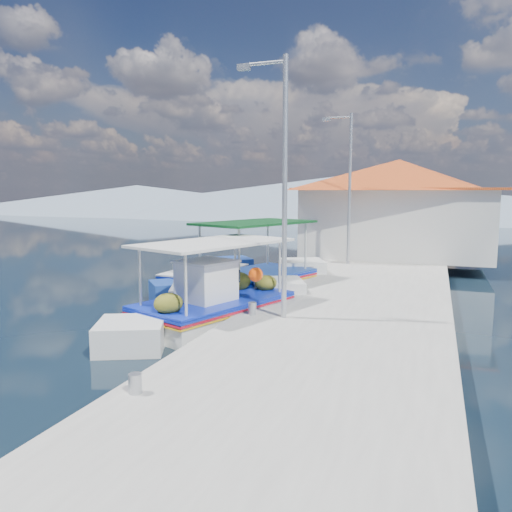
% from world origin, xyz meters
% --- Properties ---
extents(ground, '(160.00, 160.00, 0.00)m').
position_xyz_m(ground, '(0.00, 0.00, 0.00)').
color(ground, black).
rests_on(ground, ground).
extents(quay, '(5.00, 44.00, 0.50)m').
position_xyz_m(quay, '(5.90, 6.00, 0.25)').
color(quay, '#AEACA3').
rests_on(quay, ground).
extents(bollards, '(0.20, 17.20, 0.30)m').
position_xyz_m(bollards, '(3.80, 5.25, 0.65)').
color(bollards, '#A5A8AD').
rests_on(bollards, quay).
extents(main_caique, '(3.78, 6.94, 2.43)m').
position_xyz_m(main_caique, '(2.53, 2.56, 0.47)').
color(main_caique, silver).
rests_on(main_caique, ground).
extents(caique_green_canopy, '(3.90, 6.84, 2.75)m').
position_xyz_m(caique_green_canopy, '(2.29, 6.28, 0.41)').
color(caique_green_canopy, silver).
rests_on(caique_green_canopy, ground).
extents(caique_blue_hull, '(2.04, 6.16, 1.10)m').
position_xyz_m(caique_blue_hull, '(0.31, 6.67, 0.30)').
color(caique_blue_hull, navy).
rests_on(caique_blue_hull, ground).
extents(caique_far, '(2.21, 6.45, 2.26)m').
position_xyz_m(caique_far, '(2.53, 17.39, 0.42)').
color(caique_far, silver).
rests_on(caique_far, ground).
extents(harbor_building, '(10.49, 10.49, 4.40)m').
position_xyz_m(harbor_building, '(6.20, 15.00, 2.78)').
color(harbor_building, silver).
rests_on(harbor_building, quay).
extents(lamp_post_near, '(1.21, 0.14, 6.00)m').
position_xyz_m(lamp_post_near, '(4.51, 2.00, 3.85)').
color(lamp_post_near, '#A5A8AD').
rests_on(lamp_post_near, quay).
extents(lamp_post_far, '(1.21, 0.14, 6.00)m').
position_xyz_m(lamp_post_far, '(4.51, 11.00, 3.85)').
color(lamp_post_far, '#A5A8AD').
rests_on(lamp_post_far, quay).
extents(mountain_ridge, '(171.40, 96.00, 5.50)m').
position_xyz_m(mountain_ridge, '(6.54, 56.00, 2.04)').
color(mountain_ridge, slate).
rests_on(mountain_ridge, ground).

